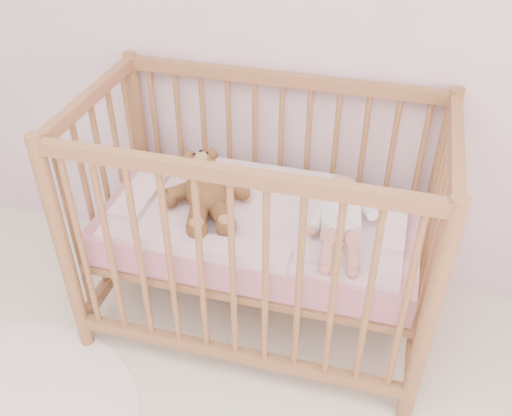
% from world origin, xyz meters
% --- Properties ---
extents(crib, '(1.36, 0.76, 1.00)m').
position_xyz_m(crib, '(0.20, 1.60, 0.50)').
color(crib, '#A36845').
rests_on(crib, floor).
extents(mattress, '(1.22, 0.62, 0.13)m').
position_xyz_m(mattress, '(0.20, 1.60, 0.49)').
color(mattress, '#D08199').
rests_on(mattress, crib).
extents(blanket, '(1.10, 0.58, 0.06)m').
position_xyz_m(blanket, '(0.20, 1.60, 0.56)').
color(blanket, pink).
rests_on(blanket, mattress).
extents(baby, '(0.32, 0.56, 0.13)m').
position_xyz_m(baby, '(0.51, 1.58, 0.64)').
color(baby, white).
rests_on(baby, blanket).
extents(teddy_bear, '(0.53, 0.61, 0.14)m').
position_xyz_m(teddy_bear, '(-0.01, 1.58, 0.65)').
color(teddy_bear, brown).
rests_on(teddy_bear, blanket).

